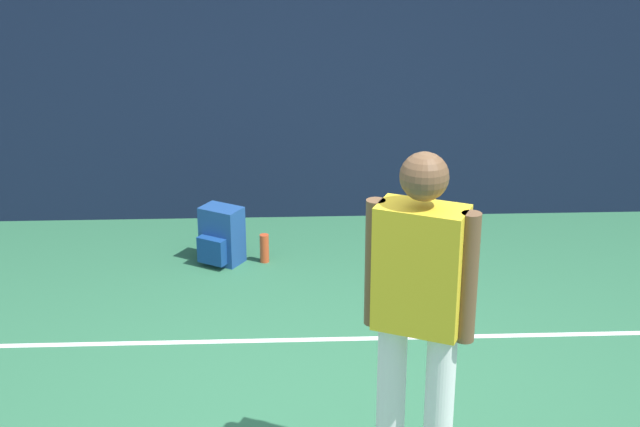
% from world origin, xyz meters
% --- Properties ---
extents(ground_plane, '(12.00, 12.00, 0.00)m').
position_xyz_m(ground_plane, '(0.00, 0.00, 0.00)').
color(ground_plane, '#2D6B47').
extents(back_fence, '(10.00, 0.10, 2.44)m').
position_xyz_m(back_fence, '(0.00, 3.00, 1.22)').
color(back_fence, '#141E38').
rests_on(back_fence, ground).
extents(court_line, '(9.00, 0.05, 0.00)m').
position_xyz_m(court_line, '(0.00, 0.75, 0.00)').
color(court_line, white).
rests_on(court_line, ground).
extents(tennis_player, '(0.49, 0.37, 1.70)m').
position_xyz_m(tennis_player, '(0.41, -0.71, 0.97)').
color(tennis_player, white).
rests_on(tennis_player, ground).
extents(tennis_racket, '(0.43, 0.63, 0.03)m').
position_xyz_m(tennis_racket, '(0.66, 1.58, 0.01)').
color(tennis_racket, black).
rests_on(tennis_racket, ground).
extents(backpack, '(0.37, 0.37, 0.44)m').
position_xyz_m(backpack, '(-0.69, 2.01, 0.21)').
color(backpack, '#1E478C').
rests_on(backpack, ground).
extents(tennis_ball_near_player, '(0.07, 0.07, 0.07)m').
position_xyz_m(tennis_ball_near_player, '(0.41, 0.43, 0.03)').
color(tennis_ball_near_player, '#CCE033').
rests_on(tennis_ball_near_player, ground).
extents(water_bottle, '(0.07, 0.07, 0.22)m').
position_xyz_m(water_bottle, '(-0.36, 2.00, 0.11)').
color(water_bottle, '#D84C26').
rests_on(water_bottle, ground).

